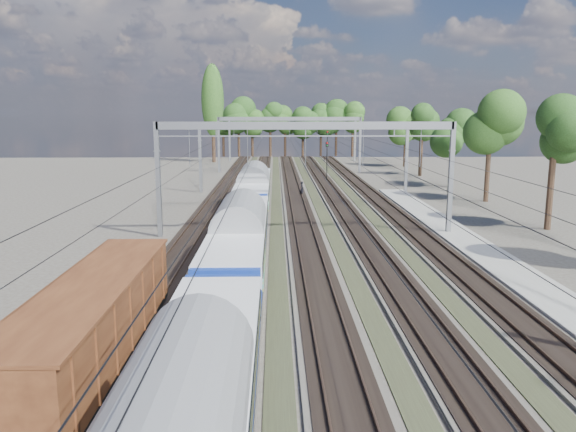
{
  "coord_description": "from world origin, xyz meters",
  "views": [
    {
      "loc": [
        -2.36,
        -13.74,
        9.69
      ],
      "look_at": [
        -1.51,
        23.53,
        2.8
      ],
      "focal_mm": 35.0,
      "sensor_mm": 36.0,
      "label": 1
    }
  ],
  "objects_px": {
    "worker": "(302,189)",
    "emu_train": "(240,231)",
    "signal_near": "(327,157)",
    "signal_far": "(327,143)",
    "freight_boxcar": "(94,322)"
  },
  "relations": [
    {
      "from": "worker",
      "to": "signal_near",
      "type": "bearing_deg",
      "value": -27.71
    },
    {
      "from": "emu_train",
      "to": "worker",
      "type": "relative_size",
      "value": 37.56
    },
    {
      "from": "worker",
      "to": "signal_near",
      "type": "distance_m",
      "value": 14.92
    },
    {
      "from": "emu_train",
      "to": "worker",
      "type": "xyz_separation_m",
      "value": [
        5.28,
        32.34,
        -1.82
      ]
    },
    {
      "from": "freight_boxcar",
      "to": "signal_near",
      "type": "relative_size",
      "value": 2.45
    },
    {
      "from": "worker",
      "to": "emu_train",
      "type": "bearing_deg",
      "value": 159.54
    },
    {
      "from": "freight_boxcar",
      "to": "worker",
      "type": "xyz_separation_m",
      "value": [
        9.79,
        45.56,
        -1.28
      ]
    },
    {
      "from": "emu_train",
      "to": "signal_near",
      "type": "distance_m",
      "value": 47.38
    },
    {
      "from": "worker",
      "to": "signal_near",
      "type": "height_order",
      "value": "signal_near"
    },
    {
      "from": "emu_train",
      "to": "signal_far",
      "type": "xyz_separation_m",
      "value": [
        11.95,
        72.94,
        1.27
      ]
    },
    {
      "from": "freight_boxcar",
      "to": "worker",
      "type": "height_order",
      "value": "freight_boxcar"
    },
    {
      "from": "freight_boxcar",
      "to": "emu_train",
      "type": "bearing_deg",
      "value": 71.19
    },
    {
      "from": "worker",
      "to": "signal_far",
      "type": "height_order",
      "value": "signal_far"
    },
    {
      "from": "worker",
      "to": "signal_far",
      "type": "bearing_deg",
      "value": -20.51
    },
    {
      "from": "emu_train",
      "to": "signal_far",
      "type": "distance_m",
      "value": 73.93
    }
  ]
}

